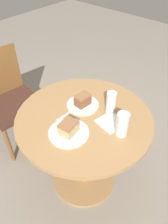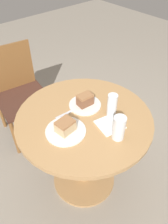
% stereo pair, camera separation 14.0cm
% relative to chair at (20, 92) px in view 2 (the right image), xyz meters
% --- Properties ---
extents(ground_plane, '(8.00, 8.00, 0.00)m').
position_rel_chair_xyz_m(ground_plane, '(0.04, -0.90, -0.47)').
color(ground_plane, gray).
extents(table, '(0.90, 0.90, 0.75)m').
position_rel_chair_xyz_m(table, '(0.04, -0.90, 0.07)').
color(table, tan).
rests_on(table, ground_plane).
extents(chair, '(0.52, 0.53, 0.89)m').
position_rel_chair_xyz_m(chair, '(0.00, 0.00, 0.00)').
color(chair, brown).
rests_on(chair, ground_plane).
extents(plate_near, '(0.22, 0.22, 0.01)m').
position_rel_chair_xyz_m(plate_near, '(0.12, -0.81, 0.29)').
color(plate_near, silver).
rests_on(plate_near, table).
extents(plate_far, '(0.25, 0.25, 0.01)m').
position_rel_chair_xyz_m(plate_far, '(-0.13, -0.92, 0.29)').
color(plate_far, silver).
rests_on(plate_far, table).
extents(cake_slice_near, '(0.11, 0.08, 0.08)m').
position_rel_chair_xyz_m(cake_slice_near, '(0.12, -0.81, 0.33)').
color(cake_slice_near, brown).
rests_on(cake_slice_near, plate_near).
extents(cake_slice_far, '(0.11, 0.10, 0.08)m').
position_rel_chair_xyz_m(cake_slice_far, '(-0.13, -0.92, 0.33)').
color(cake_slice_far, tan).
rests_on(cake_slice_far, plate_far).
extents(glass_lemonade, '(0.07, 0.07, 0.16)m').
position_rel_chair_xyz_m(glass_lemonade, '(0.07, -1.16, 0.35)').
color(glass_lemonade, beige).
rests_on(glass_lemonade, table).
extents(glass_water, '(0.06, 0.06, 0.16)m').
position_rel_chair_xyz_m(glass_water, '(0.19, -1.00, 0.35)').
color(glass_water, silver).
rests_on(glass_water, table).
extents(napkin_stack, '(0.18, 0.18, 0.01)m').
position_rel_chair_xyz_m(napkin_stack, '(0.11, -1.06, 0.29)').
color(napkin_stack, white).
rests_on(napkin_stack, table).
extents(fork, '(0.19, 0.03, 0.00)m').
position_rel_chair_xyz_m(fork, '(-0.02, -0.80, 0.29)').
color(fork, silver).
rests_on(fork, table).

